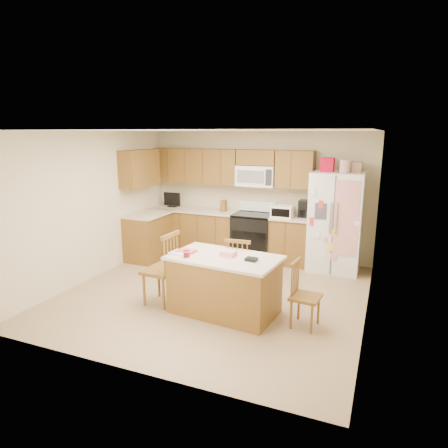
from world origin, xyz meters
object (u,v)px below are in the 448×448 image
at_px(stove, 254,236).
at_px(windsor_chair_back, 240,269).
at_px(windsor_chair_right, 304,296).
at_px(island, 224,284).
at_px(windsor_chair_left, 162,270).
at_px(refrigerator, 336,221).

height_order(stove, windsor_chair_back, stove).
bearing_deg(windsor_chair_right, stove, 121.24).
distance_m(island, windsor_chair_left, 0.96).
xyz_separation_m(stove, windsor_chair_right, (1.50, -2.48, -0.06)).
distance_m(stove, windsor_chair_right, 2.90).
bearing_deg(island, windsor_chair_left, -175.67).
height_order(stove, refrigerator, refrigerator).
relative_size(island, windsor_chair_back, 1.66).
xyz_separation_m(refrigerator, island, (-1.17, -2.43, -0.51)).
relative_size(windsor_chair_back, windsor_chair_right, 1.09).
height_order(stove, island, stove).
bearing_deg(stove, windsor_chair_right, -58.76).
bearing_deg(refrigerator, windsor_chair_back, -121.70).
bearing_deg(stove, windsor_chair_left, -102.26).
bearing_deg(windsor_chair_right, refrigerator, 88.43).
xyz_separation_m(windsor_chair_back, windsor_chair_right, (1.08, -0.55, -0.04)).
height_order(windsor_chair_left, windsor_chair_back, windsor_chair_left).
bearing_deg(stove, island, -80.96).
bearing_deg(refrigerator, windsor_chair_right, -91.57).
relative_size(stove, windsor_chair_left, 1.04).
distance_m(windsor_chair_left, windsor_chair_right, 2.06).
height_order(island, windsor_chair_right, island).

